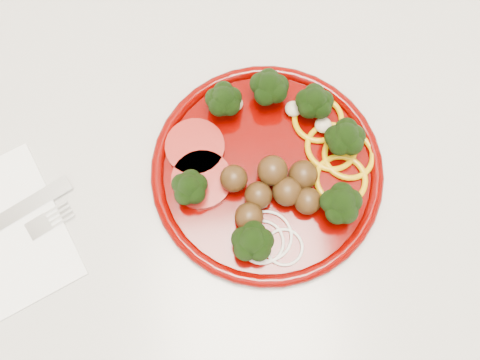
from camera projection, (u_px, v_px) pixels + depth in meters
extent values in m
cube|color=silver|center=(125.00, 249.00, 1.02)|extent=(2.40, 0.60, 0.87)
cube|color=#B9B6B0|center=(41.00, 178.00, 0.59)|extent=(2.40, 0.60, 0.03)
cylinder|color=#500100|center=(267.00, 172.00, 0.57)|extent=(0.25, 0.25, 0.01)
torus|color=#500100|center=(267.00, 170.00, 0.57)|extent=(0.25, 0.25, 0.01)
sphere|color=#442C11|center=(249.00, 217.00, 0.53)|extent=(0.03, 0.03, 0.03)
sphere|color=#442C11|center=(287.00, 191.00, 0.54)|extent=(0.03, 0.03, 0.03)
sphere|color=#442C11|center=(258.00, 195.00, 0.54)|extent=(0.03, 0.03, 0.03)
sphere|color=#442C11|center=(272.00, 172.00, 0.55)|extent=(0.03, 0.03, 0.03)
sphere|color=#442C11|center=(234.00, 180.00, 0.55)|extent=(0.03, 0.03, 0.03)
sphere|color=#442C11|center=(303.00, 175.00, 0.55)|extent=(0.03, 0.03, 0.03)
sphere|color=#442C11|center=(308.00, 201.00, 0.54)|extent=(0.03, 0.03, 0.03)
torus|color=#CF9707|center=(331.00, 147.00, 0.57)|extent=(0.06, 0.06, 0.01)
torus|color=#CF9707|center=(341.00, 179.00, 0.56)|extent=(0.06, 0.06, 0.01)
torus|color=#CF9707|center=(318.00, 119.00, 0.58)|extent=(0.06, 0.06, 0.01)
torus|color=#CF9707|center=(349.00, 155.00, 0.57)|extent=(0.06, 0.06, 0.01)
cylinder|color=#720A07|center=(195.00, 147.00, 0.57)|extent=(0.06, 0.06, 0.01)
cylinder|color=#720A07|center=(202.00, 180.00, 0.56)|extent=(0.06, 0.06, 0.01)
torus|color=beige|center=(262.00, 242.00, 0.54)|extent=(0.05, 0.05, 0.00)
torus|color=beige|center=(284.00, 247.00, 0.54)|extent=(0.04, 0.04, 0.00)
torus|color=beige|center=(266.00, 236.00, 0.54)|extent=(0.05, 0.05, 0.00)
ellipsoid|color=#C6B793|center=(293.00, 109.00, 0.58)|extent=(0.02, 0.02, 0.01)
ellipsoid|color=#C6B793|center=(235.00, 104.00, 0.58)|extent=(0.02, 0.02, 0.01)
ellipsoid|color=#C6B793|center=(323.00, 125.00, 0.57)|extent=(0.02, 0.02, 0.01)
cube|color=silver|center=(23.00, 209.00, 0.56)|extent=(0.10, 0.06, 0.00)
cube|color=silver|center=(39.00, 227.00, 0.55)|extent=(0.03, 0.03, 0.00)
cube|color=silver|center=(63.00, 221.00, 0.56)|extent=(0.03, 0.01, 0.00)
cube|color=silver|center=(60.00, 217.00, 0.56)|extent=(0.03, 0.01, 0.00)
cube|color=silver|center=(58.00, 213.00, 0.56)|extent=(0.03, 0.01, 0.00)
cube|color=silver|center=(55.00, 208.00, 0.56)|extent=(0.03, 0.01, 0.00)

